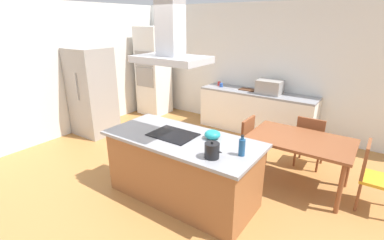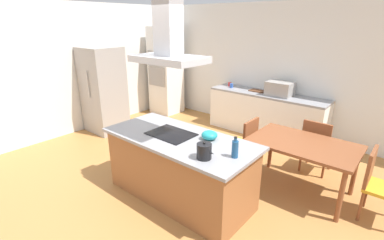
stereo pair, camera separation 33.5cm
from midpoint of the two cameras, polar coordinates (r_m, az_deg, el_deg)
name	(u,v)px [view 1 (the left image)]	position (r m, az deg, el deg)	size (l,w,h in m)	color
ground	(232,156)	(5.15, 6.28, -7.40)	(16.00, 16.00, 0.00)	#AD753D
wall_back	(273,69)	(6.26, 14.66, 10.04)	(7.20, 0.10, 2.70)	white
wall_left	(83,68)	(6.70, -22.76, 9.76)	(0.10, 8.80, 2.70)	white
kitchen_island	(182,168)	(3.83, -4.58, -9.77)	(2.08, 0.95, 0.90)	#995B33
cooktop	(173,135)	(3.72, -6.50, -3.02)	(0.60, 0.44, 0.01)	black
tea_kettle	(212,151)	(3.07, 1.00, -6.32)	(0.22, 0.17, 0.20)	black
olive_oil_bottle	(242,147)	(3.14, 7.16, -5.54)	(0.07, 0.07, 0.24)	navy
mixing_bowl	(212,134)	(3.57, 1.52, -3.02)	(0.21, 0.21, 0.11)	teal
back_counter	(256,112)	(6.19, 11.41, 1.59)	(2.47, 0.62, 0.90)	white
countertop_microwave	(270,87)	(5.95, 14.03, 6.55)	(0.50, 0.38, 0.28)	#9E9993
coffee_mug_red	(219,84)	(6.55, 4.12, 7.42)	(0.08, 0.08, 0.09)	red
coffee_mug_blue	(221,85)	(6.41, 4.50, 7.14)	(0.08, 0.08, 0.09)	#2D56B2
cutting_board	(248,89)	(6.21, 9.80, 6.15)	(0.34, 0.24, 0.02)	#59331E
wall_oven_stack	(153,71)	(7.35, -9.23, 9.79)	(0.70, 0.66, 2.20)	white
refrigerator	(92,92)	(6.31, -21.20, 5.31)	(0.80, 0.73, 1.82)	#9E9993
dining_table	(300,144)	(4.23, 19.17, -4.70)	(1.40, 0.90, 0.75)	brown
chair_at_left_end	(241,139)	(4.58, 7.96, -3.99)	(0.42, 0.42, 0.89)	gold
chair_at_right_end	(373,173)	(4.19, 31.09, -9.24)	(0.42, 0.42, 0.89)	gold
chair_facing_back_wall	(310,139)	(4.89, 21.22, -3.66)	(0.42, 0.42, 0.89)	gold
range_hood	(171,41)	(3.44, -7.29, 15.69)	(0.90, 0.55, 0.78)	#ADADB2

